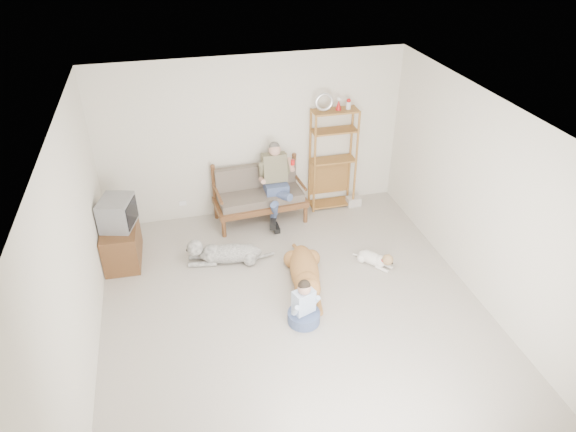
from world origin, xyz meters
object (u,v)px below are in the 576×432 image
object	(u,v)px
etagere	(333,159)
tv_stand	(121,243)
golden_retriever	(305,275)
loveseat	(259,193)

from	to	relation	value
etagere	tv_stand	size ratio (longest dim) A/B	2.26
etagere	golden_retriever	world-z (taller)	etagere
loveseat	etagere	bearing A→B (deg)	0.50
loveseat	golden_retriever	world-z (taller)	loveseat
etagere	tv_stand	xyz separation A→B (m)	(-3.55, -0.78, -0.61)
etagere	golden_retriever	xyz separation A→B (m)	(-1.05, -2.06, -0.71)
tv_stand	golden_retriever	distance (m)	2.81
loveseat	golden_retriever	size ratio (longest dim) A/B	0.94
golden_retriever	loveseat	bearing A→B (deg)	106.77
loveseat	etagere	xyz separation A→B (m)	(1.31, 0.11, 0.43)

